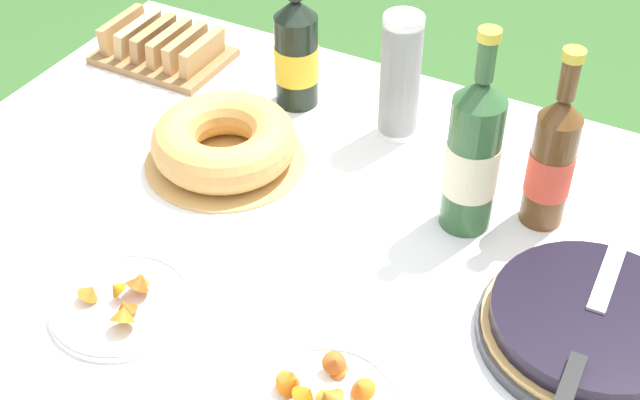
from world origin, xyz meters
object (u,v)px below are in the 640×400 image
(cider_bottle_green, at_px, (473,156))
(bread_board, at_px, (163,48))
(serving_knife, at_px, (591,324))
(cider_bottle_amber, at_px, (552,161))
(snack_plate_left, at_px, (122,302))
(cup_stack, at_px, (400,77))
(berry_tart, at_px, (591,327))
(juice_bottle_red, at_px, (296,52))
(bundt_cake, at_px, (224,142))

(cider_bottle_green, xyz_separation_m, bread_board, (-0.73, 0.19, -0.11))
(serving_knife, bearing_deg, cider_bottle_green, 51.06)
(cider_bottle_amber, xyz_separation_m, snack_plate_left, (-0.48, -0.48, -0.11))
(serving_knife, relative_size, cider_bottle_green, 1.07)
(cup_stack, height_order, snack_plate_left, cup_stack)
(berry_tart, xyz_separation_m, cider_bottle_green, (-0.25, 0.16, 0.11))
(juice_bottle_red, distance_m, snack_plate_left, 0.61)
(serving_knife, distance_m, bread_board, 1.05)
(serving_knife, bearing_deg, bundt_cake, 76.69)
(cup_stack, relative_size, bread_board, 0.93)
(bread_board, bearing_deg, juice_bottle_red, -0.97)
(snack_plate_left, bearing_deg, bundt_cake, 99.06)
(cider_bottle_amber, bearing_deg, juice_bottle_red, 167.74)
(juice_bottle_red, bearing_deg, berry_tart, -27.16)
(berry_tart, relative_size, snack_plate_left, 1.49)
(bread_board, bearing_deg, bundt_cake, -37.63)
(bundt_cake, height_order, cider_bottle_amber, cider_bottle_amber)
(bundt_cake, bearing_deg, bread_board, 142.37)
(serving_knife, xyz_separation_m, cider_bottle_amber, (-0.14, 0.25, 0.06))
(serving_knife, distance_m, cider_bottle_green, 0.32)
(berry_tart, distance_m, cup_stack, 0.57)
(bread_board, bearing_deg, cider_bottle_green, -14.18)
(bundt_cake, relative_size, cup_stack, 1.18)
(cider_bottle_green, bearing_deg, cider_bottle_amber, 32.07)
(serving_knife, bearing_deg, cider_bottle_amber, 27.12)
(serving_knife, height_order, snack_plate_left, serving_knife)
(snack_plate_left, bearing_deg, bread_board, 121.02)
(snack_plate_left, bearing_deg, cider_bottle_green, 48.34)
(cider_bottle_amber, bearing_deg, serving_knife, -61.15)
(berry_tart, bearing_deg, cider_bottle_green, 147.25)
(serving_knife, xyz_separation_m, juice_bottle_red, (-0.66, 0.37, 0.05))
(cider_bottle_amber, distance_m, juice_bottle_red, 0.53)
(cider_bottle_amber, relative_size, snack_plate_left, 1.47)
(cup_stack, relative_size, snack_plate_left, 1.13)
(cider_bottle_green, relative_size, cider_bottle_amber, 1.12)
(berry_tart, distance_m, snack_plate_left, 0.67)
(bundt_cake, relative_size, bread_board, 1.10)
(berry_tart, height_order, bread_board, bread_board)
(bundt_cake, height_order, juice_bottle_red, juice_bottle_red)
(cider_bottle_amber, bearing_deg, snack_plate_left, -134.64)
(juice_bottle_red, relative_size, bread_board, 1.15)
(bundt_cake, relative_size, cider_bottle_amber, 0.91)
(cider_bottle_green, bearing_deg, juice_bottle_red, 156.47)
(berry_tart, bearing_deg, serving_knife, -88.28)
(bundt_cake, xyz_separation_m, cider_bottle_green, (0.43, 0.05, 0.09))
(bundt_cake, bearing_deg, cider_bottle_green, 6.46)
(cider_bottle_green, bearing_deg, cup_stack, 138.86)
(bundt_cake, distance_m, cider_bottle_green, 0.44)
(cup_stack, xyz_separation_m, snack_plate_left, (-0.17, -0.59, -0.11))
(berry_tart, relative_size, cider_bottle_amber, 1.01)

